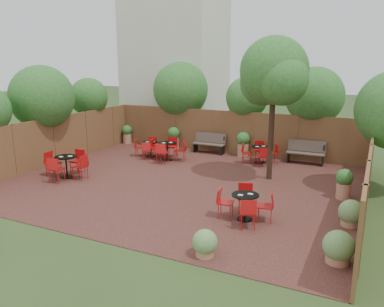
% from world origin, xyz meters
% --- Properties ---
extents(ground, '(80.00, 80.00, 0.00)m').
position_xyz_m(ground, '(0.00, 0.00, 0.00)').
color(ground, '#354F23').
rests_on(ground, ground).
extents(courtyard_paving, '(12.00, 10.00, 0.02)m').
position_xyz_m(courtyard_paving, '(0.00, 0.00, 0.01)').
color(courtyard_paving, '#3C1C18').
rests_on(courtyard_paving, ground).
extents(fence_back, '(12.00, 0.08, 2.00)m').
position_xyz_m(fence_back, '(0.00, 5.00, 1.00)').
color(fence_back, brown).
rests_on(fence_back, ground).
extents(fence_left, '(0.08, 10.00, 2.00)m').
position_xyz_m(fence_left, '(-6.00, 0.00, 1.00)').
color(fence_left, brown).
rests_on(fence_left, ground).
extents(fence_right, '(0.08, 10.00, 2.00)m').
position_xyz_m(fence_right, '(6.00, 0.00, 1.00)').
color(fence_right, brown).
rests_on(fence_right, ground).
extents(neighbour_building, '(5.00, 4.00, 8.00)m').
position_xyz_m(neighbour_building, '(-4.50, 8.00, 4.00)').
color(neighbour_building, silver).
rests_on(neighbour_building, ground).
extents(overhang_foliage, '(15.70, 10.48, 2.76)m').
position_xyz_m(overhang_foliage, '(-0.97, 3.19, 2.74)').
color(overhang_foliage, '#296721').
rests_on(overhang_foliage, ground).
extents(courtyard_tree, '(2.60, 2.50, 5.12)m').
position_xyz_m(courtyard_tree, '(2.65, 1.80, 3.78)').
color(courtyard_tree, black).
rests_on(courtyard_tree, courtyard_paving).
extents(park_bench_left, '(1.52, 0.51, 0.93)m').
position_xyz_m(park_bench_left, '(-0.95, 4.63, 0.50)').
color(park_bench_left, brown).
rests_on(park_bench_left, courtyard_paving).
extents(park_bench_right, '(1.58, 0.55, 0.97)m').
position_xyz_m(park_bench_right, '(3.48, 4.63, 0.52)').
color(park_bench_right, brown).
rests_on(park_bench_right, courtyard_paving).
extents(bistro_tables, '(8.85, 7.54, 0.94)m').
position_xyz_m(bistro_tables, '(-1.09, 0.94, 0.46)').
color(bistro_tables, black).
rests_on(bistro_tables, courtyard_paving).
extents(planters, '(11.50, 4.51, 1.10)m').
position_xyz_m(planters, '(-0.60, 3.87, 0.58)').
color(planters, '#AD7556').
rests_on(planters, courtyard_paving).
extents(low_shrubs, '(3.45, 3.79, 0.74)m').
position_xyz_m(low_shrubs, '(4.98, -2.99, 0.36)').
color(low_shrubs, '#AD7556').
rests_on(low_shrubs, courtyard_paving).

